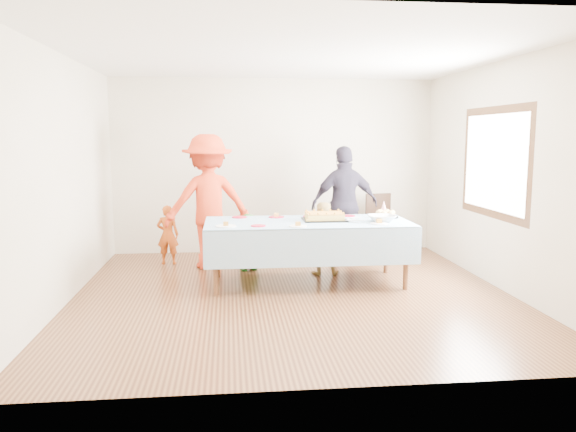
# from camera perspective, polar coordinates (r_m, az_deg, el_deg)

# --- Properties ---
(ground) EXTENTS (5.00, 5.00, 0.00)m
(ground) POSITION_cam_1_polar(r_m,az_deg,el_deg) (6.59, 0.46, -7.88)
(ground) COLOR #462314
(ground) RESTS_ON ground
(room_walls) EXTENTS (5.04, 5.04, 2.72)m
(room_walls) POSITION_cam_1_polar(r_m,az_deg,el_deg) (6.34, 0.97, 7.72)
(room_walls) COLOR beige
(room_walls) RESTS_ON ground
(party_table) EXTENTS (2.50, 1.10, 0.78)m
(party_table) POSITION_cam_1_polar(r_m,az_deg,el_deg) (6.89, 2.01, -0.99)
(party_table) COLOR brown
(party_table) RESTS_ON ground
(birthday_cake) EXTENTS (0.53, 0.41, 0.09)m
(birthday_cake) POSITION_cam_1_polar(r_m,az_deg,el_deg) (6.97, 3.71, -0.07)
(birthday_cake) COLOR black
(birthday_cake) RESTS_ON party_table
(rolls_tray) EXTENTS (0.33, 0.33, 0.10)m
(rolls_tray) POSITION_cam_1_polar(r_m,az_deg,el_deg) (7.30, 9.86, 0.18)
(rolls_tray) COLOR black
(rolls_tray) RESTS_ON party_table
(punch_bowl) EXTENTS (0.34, 0.34, 0.08)m
(punch_bowl) POSITION_cam_1_polar(r_m,az_deg,el_deg) (6.93, 9.50, -0.23)
(punch_bowl) COLOR silver
(punch_bowl) RESTS_ON party_table
(party_hat) EXTENTS (0.11, 0.11, 0.19)m
(party_hat) POSITION_cam_1_polar(r_m,az_deg,el_deg) (7.54, 9.70, 0.83)
(party_hat) COLOR silver
(party_hat) RESTS_ON party_table
(fork_pile) EXTENTS (0.24, 0.18, 0.07)m
(fork_pile) POSITION_cam_1_polar(r_m,az_deg,el_deg) (6.83, 6.68, -0.38)
(fork_pile) COLOR white
(fork_pile) RESTS_ON party_table
(plate_red_far_a) EXTENTS (0.19, 0.19, 0.01)m
(plate_red_far_a) POSITION_cam_1_polar(r_m,az_deg,el_deg) (7.22, -4.97, -0.11)
(plate_red_far_a) COLOR red
(plate_red_far_a) RESTS_ON party_table
(plate_red_far_b) EXTENTS (0.20, 0.20, 0.01)m
(plate_red_far_b) POSITION_cam_1_polar(r_m,az_deg,el_deg) (7.21, -1.20, -0.09)
(plate_red_far_b) COLOR red
(plate_red_far_b) RESTS_ON party_table
(plate_red_far_c) EXTENTS (0.17, 0.17, 0.01)m
(plate_red_far_c) POSITION_cam_1_polar(r_m,az_deg,el_deg) (7.27, 2.20, -0.03)
(plate_red_far_c) COLOR red
(plate_red_far_c) RESTS_ON party_table
(plate_red_far_d) EXTENTS (0.17, 0.17, 0.01)m
(plate_red_far_d) POSITION_cam_1_polar(r_m,az_deg,el_deg) (7.35, 6.18, 0.02)
(plate_red_far_d) COLOR red
(plate_red_far_d) RESTS_ON party_table
(plate_red_near) EXTENTS (0.17, 0.17, 0.01)m
(plate_red_near) POSITION_cam_1_polar(r_m,az_deg,el_deg) (6.50, -3.04, -1.00)
(plate_red_near) COLOR red
(plate_red_near) RESTS_ON party_table
(plate_white_left) EXTENTS (0.24, 0.24, 0.01)m
(plate_white_left) POSITION_cam_1_polar(r_m,az_deg,el_deg) (6.51, -6.33, -1.02)
(plate_white_left) COLOR white
(plate_white_left) RESTS_ON party_table
(plate_white_mid) EXTENTS (0.21, 0.21, 0.01)m
(plate_white_mid) POSITION_cam_1_polar(r_m,az_deg,el_deg) (6.47, 1.02, -1.04)
(plate_white_mid) COLOR white
(plate_white_mid) RESTS_ON party_table
(plate_white_right) EXTENTS (0.20, 0.20, 0.01)m
(plate_white_right) POSITION_cam_1_polar(r_m,az_deg,el_deg) (6.75, 9.25, -0.75)
(plate_white_right) COLOR white
(plate_white_right) RESTS_ON party_table
(dining_chair) EXTENTS (0.48, 0.48, 0.95)m
(dining_chair) POSITION_cam_1_polar(r_m,az_deg,el_deg) (8.67, 9.41, -0.55)
(dining_chair) COLOR black
(dining_chair) RESTS_ON ground
(toddler_left) EXTENTS (0.33, 0.23, 0.85)m
(toddler_left) POSITION_cam_1_polar(r_m,az_deg,el_deg) (8.17, -12.12, -1.87)
(toddler_left) COLOR #B94E17
(toddler_left) RESTS_ON ground
(toddler_mid) EXTENTS (0.44, 0.36, 0.78)m
(toddler_mid) POSITION_cam_1_polar(r_m,az_deg,el_deg) (7.64, -4.04, -2.66)
(toddler_mid) COLOR #2D7226
(toddler_mid) RESTS_ON ground
(toddler_right) EXTENTS (0.51, 0.41, 0.96)m
(toddler_right) POSITION_cam_1_polar(r_m,az_deg,el_deg) (7.41, 3.43, -2.28)
(toddler_right) COLOR tan
(toddler_right) RESTS_ON ground
(adult_left) EXTENTS (1.31, 0.91, 1.84)m
(adult_left) POSITION_cam_1_polar(r_m,az_deg,el_deg) (7.81, -8.12, 1.46)
(adult_left) COLOR red
(adult_left) RESTS_ON ground
(adult_right) EXTENTS (1.02, 0.52, 1.68)m
(adult_right) POSITION_cam_1_polar(r_m,az_deg,el_deg) (8.12, 5.79, 1.17)
(adult_right) COLOR #2E2938
(adult_right) RESTS_ON ground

